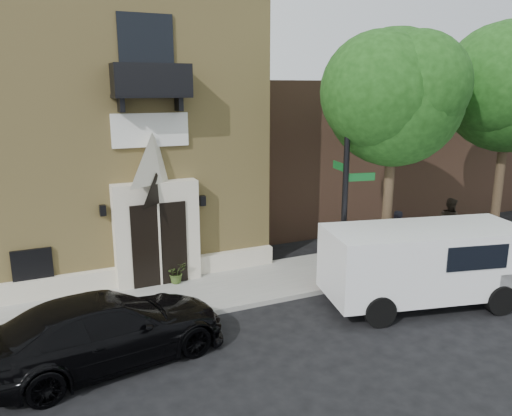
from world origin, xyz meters
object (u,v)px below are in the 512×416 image
Objects in this scene: fire_hydrant at (326,274)px; dumpster at (414,245)px; black_sedan at (107,329)px; cargo_van at (430,262)px; pedestrian_near at (395,235)px; street_sign at (346,181)px; pedestrian_far at (449,222)px.

dumpster is (3.91, 0.51, 0.27)m from fire_hydrant.
black_sedan is 2.51× the size of dumpster.
cargo_van is 3.37m from pedestrian_near.
dumpster is at bearing 110.26° from pedestrian_near.
dumpster is 1.22× the size of pedestrian_near.
street_sign reaches higher than cargo_van.
pedestrian_near is 0.96× the size of pedestrian_far.
black_sedan is at bearing -158.43° from street_sign.
pedestrian_near is (1.33, 3.08, -0.23)m from cargo_van.
cargo_van is at bearing 124.27° from pedestrian_far.
dumpster is 1.16× the size of pedestrian_far.
black_sedan is 6.90m from fire_hydrant.
cargo_van is 0.92× the size of street_sign.
street_sign is 2.97× the size of dumpster.
pedestrian_near is 3.05m from pedestrian_far.
cargo_van is (8.94, -0.60, 0.49)m from black_sedan.
pedestrian_far is at bearing -87.35° from black_sedan.
black_sedan is 0.92× the size of cargo_van.
black_sedan is 13.61m from pedestrian_far.
black_sedan reaches higher than fire_hydrant.
fire_hydrant is 0.37× the size of dumpster.
pedestrian_far reaches higher than black_sedan.
dumpster is 0.72m from pedestrian_near.
fire_hydrant is (6.75, 1.41, -0.25)m from black_sedan.
cargo_van reaches higher than black_sedan.
dumpster is at bearing 68.54° from cargo_van.
cargo_van is 3.09m from dumpster.
pedestrian_far is (2.62, 1.02, 0.28)m from dumpster.
pedestrian_near is at bearing 30.34° from street_sign.
black_sedan reaches higher than dumpster.
cargo_van reaches higher than fire_hydrant.
pedestrian_near reaches higher than fire_hydrant.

